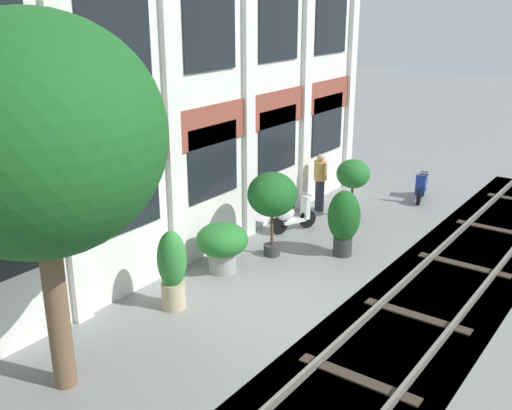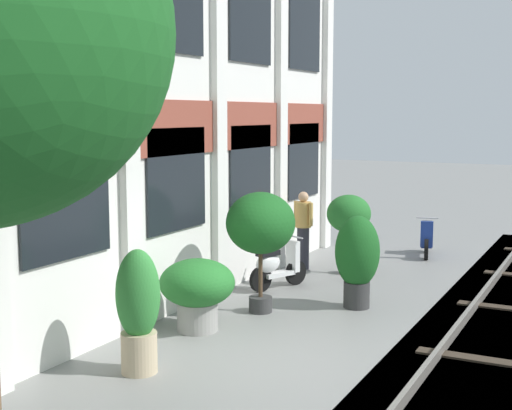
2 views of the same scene
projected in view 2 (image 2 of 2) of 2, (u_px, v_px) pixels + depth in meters
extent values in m
plane|color=gray|center=(273.00, 358.00, 9.78)|extent=(80.00, 80.00, 0.00)
cube|color=silver|center=(110.00, 84.00, 10.51)|extent=(15.91, 0.50, 7.53)
cube|color=brown|center=(126.00, 129.00, 10.47)|extent=(15.91, 0.06, 0.90)
cube|color=silver|center=(127.00, 83.00, 10.37)|extent=(0.36, 0.16, 7.53)
cube|color=silver|center=(218.00, 89.00, 12.71)|extent=(0.36, 0.16, 7.53)
cube|color=silver|center=(281.00, 93.00, 15.05)|extent=(0.36, 0.16, 7.53)
cube|color=silver|center=(327.00, 95.00, 17.40)|extent=(0.36, 0.16, 7.53)
cube|color=black|center=(66.00, 196.00, 9.40)|extent=(1.70, 0.04, 1.70)
cube|color=black|center=(177.00, 179.00, 11.75)|extent=(1.70, 0.04, 1.70)
cube|color=black|center=(251.00, 168.00, 14.09)|extent=(1.70, 0.04, 1.70)
cube|color=black|center=(304.00, 160.00, 16.43)|extent=(1.70, 0.04, 1.70)
cube|color=black|center=(251.00, 18.00, 13.72)|extent=(1.70, 0.04, 1.70)
cube|color=black|center=(305.00, 32.00, 16.06)|extent=(1.70, 0.04, 1.70)
cube|color=#423F3A|center=(479.00, 404.00, 8.56)|extent=(23.91, 2.80, 0.28)
cube|color=slate|center=(420.00, 377.00, 8.86)|extent=(23.91, 0.07, 0.15)
cube|color=#382D23|center=(495.00, 361.00, 9.59)|extent=(0.24, 2.10, 0.03)
sphere|color=#19561E|center=(56.00, 76.00, 6.81)|extent=(2.00, 2.00, 2.00)
cylinder|color=tan|center=(139.00, 352.00, 9.19)|extent=(0.47, 0.47, 0.54)
ellipsoid|color=#2D7A33|center=(138.00, 294.00, 9.10)|extent=(0.57, 0.57, 1.18)
cylinder|color=#333333|center=(357.00, 295.00, 12.28)|extent=(0.45, 0.45, 0.45)
ellipsoid|color=#19561E|center=(357.00, 252.00, 12.19)|extent=(0.77, 0.77, 1.24)
cylinder|color=gray|center=(198.00, 316.00, 10.97)|extent=(0.63, 0.63, 0.45)
ellipsoid|color=#236B28|center=(197.00, 283.00, 10.91)|extent=(1.16, 1.16, 0.73)
cylinder|color=#333333|center=(260.00, 304.00, 12.02)|extent=(0.39, 0.39, 0.26)
cylinder|color=#4C3826|center=(261.00, 266.00, 11.93)|extent=(0.07, 0.07, 1.05)
ellipsoid|color=#19561E|center=(261.00, 223.00, 11.84)|extent=(1.16, 1.16, 1.03)
cylinder|color=#333333|center=(348.00, 268.00, 14.90)|extent=(0.35, 0.35, 0.23)
cylinder|color=#4C3826|center=(348.00, 242.00, 14.83)|extent=(0.07, 0.07, 0.88)
ellipsoid|color=#236B28|center=(349.00, 214.00, 14.75)|extent=(0.92, 0.92, 0.79)
cylinder|color=black|center=(426.00, 249.00, 16.29)|extent=(0.49, 0.20, 0.48)
cylinder|color=black|center=(426.00, 242.00, 17.15)|extent=(0.49, 0.20, 0.48)
cube|color=navy|center=(426.00, 244.00, 16.72)|extent=(0.72, 0.39, 0.08)
ellipsoid|color=navy|center=(427.00, 232.00, 16.94)|extent=(0.61, 0.38, 0.36)
cube|color=black|center=(427.00, 224.00, 16.92)|extent=(0.48, 0.32, 0.10)
cube|color=navy|center=(427.00, 234.00, 16.32)|extent=(0.18, 0.30, 0.60)
cylinder|color=#B7B7BF|center=(427.00, 218.00, 16.25)|extent=(0.15, 0.49, 0.03)
cylinder|color=black|center=(296.00, 272.00, 13.92)|extent=(0.48, 0.27, 0.48)
cylinder|color=black|center=(261.00, 279.00, 13.35)|extent=(0.48, 0.27, 0.48)
cube|color=silver|center=(278.00, 274.00, 13.63)|extent=(0.72, 0.49, 0.08)
ellipsoid|color=silver|center=(268.00, 263.00, 13.43)|extent=(0.62, 0.46, 0.36)
cube|color=black|center=(268.00, 253.00, 13.40)|extent=(0.49, 0.38, 0.10)
cube|color=silver|center=(293.00, 256.00, 13.83)|extent=(0.22, 0.30, 0.60)
cylinder|color=#B7B7BF|center=(294.00, 237.00, 13.79)|extent=(0.23, 0.47, 0.03)
cylinder|color=#282833|center=(303.00, 248.00, 15.31)|extent=(0.26, 0.26, 0.91)
cylinder|color=tan|center=(303.00, 215.00, 15.21)|extent=(0.34, 0.34, 0.54)
sphere|color=tan|center=(303.00, 197.00, 15.17)|extent=(0.22, 0.22, 0.22)
cylinder|color=tan|center=(311.00, 214.00, 15.05)|extent=(0.09, 0.09, 0.49)
cylinder|color=tan|center=(296.00, 212.00, 15.37)|extent=(0.09, 0.09, 0.49)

